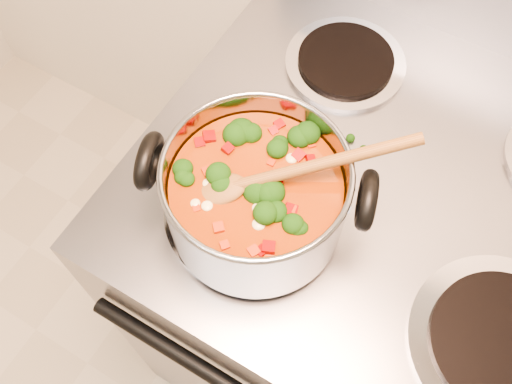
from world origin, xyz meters
TOP-DOWN VIEW (x-y plane):
  - electric_range at (0.01, 1.16)m, footprint 0.78×0.70m
  - stockpot at (-0.16, 1.00)m, footprint 0.30×0.23m
  - wooden_spoon at (-0.15, 1.01)m, footprint 0.23×0.20m
  - cooktop_crumbs at (-0.09, 1.04)m, footprint 0.21×0.31m

SIDE VIEW (x-z plane):
  - electric_range at x=0.01m, z-range -0.07..1.01m
  - cooktop_crumbs at x=-0.09m, z-range 0.92..0.93m
  - stockpot at x=-0.16m, z-range 0.93..1.07m
  - wooden_spoon at x=-0.15m, z-range 1.00..1.09m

